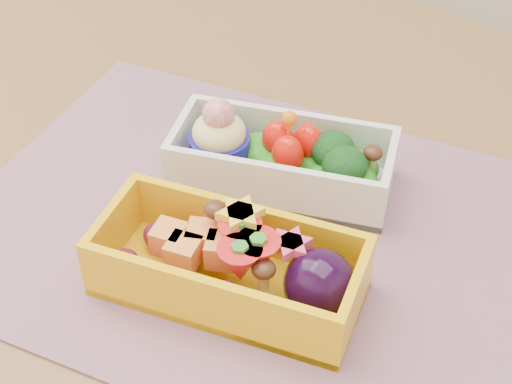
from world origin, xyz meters
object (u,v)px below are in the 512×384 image
Objects in this scene: placemat at (245,227)px; bento_white at (281,159)px; bento_yellow at (234,265)px; table at (303,308)px.

bento_white is at bearing 99.43° from placemat.
placemat is 0.07m from bento_white.
bento_yellow is (0.04, -0.06, 0.03)m from placemat.
placemat is 2.14× the size of bento_yellow.
table is at bearing 70.70° from bento_yellow.
bento_white is at bearing 94.37° from bento_yellow.
table is 2.64× the size of placemat.
bento_yellow reaches higher than table.
bento_white reaches higher than table.
bento_white reaches higher than bento_yellow.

